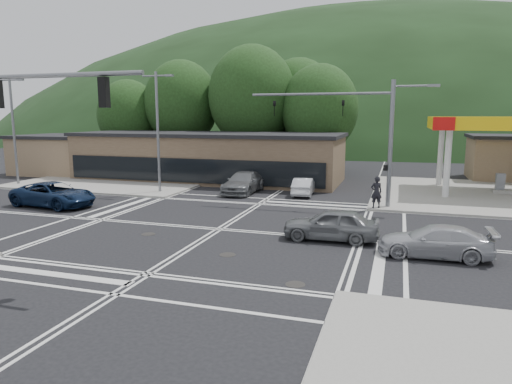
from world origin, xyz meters
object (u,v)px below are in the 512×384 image
(car_silver_east, at_px, (435,241))
(car_northbound, at_px, (244,182))
(car_queue_b, at_px, (301,178))
(pedestrian, at_px, (376,192))
(car_grey_center, at_px, (331,224))
(car_blue_west, at_px, (54,194))
(car_queue_a, at_px, (304,186))

(car_silver_east, xyz_separation_m, car_northbound, (-12.86, 12.84, 0.12))
(car_queue_b, distance_m, pedestrian, 10.45)
(car_northbound, xyz_separation_m, pedestrian, (10.02, -3.69, 0.35))
(car_queue_b, bearing_deg, car_grey_center, 116.13)
(car_blue_west, bearing_deg, car_grey_center, -92.12)
(car_blue_west, relative_size, car_grey_center, 1.27)
(car_silver_east, bearing_deg, car_queue_b, -152.62)
(car_grey_center, relative_size, car_silver_east, 0.98)
(car_northbound, height_order, pedestrian, pedestrian)
(car_queue_a, height_order, pedestrian, pedestrian)
(car_blue_west, xyz_separation_m, car_silver_east, (22.87, -4.04, -0.12))
(car_queue_a, bearing_deg, car_blue_west, 27.26)
(car_northbound, distance_m, pedestrian, 10.68)
(car_queue_a, relative_size, pedestrian, 2.00)
(car_queue_a, xyz_separation_m, pedestrian, (5.42, -4.02, 0.49))
(car_blue_west, distance_m, car_queue_b, 18.96)
(car_silver_east, height_order, car_northbound, car_northbound)
(pedestrian, bearing_deg, car_silver_east, 85.40)
(car_northbound, bearing_deg, car_grey_center, -53.45)
(pedestrian, bearing_deg, car_northbound, -42.11)
(car_blue_west, height_order, car_northbound, car_blue_west)
(car_grey_center, bearing_deg, car_blue_west, -100.20)
(car_blue_west, bearing_deg, car_queue_b, -39.32)
(car_queue_a, height_order, car_queue_b, car_queue_b)
(car_queue_a, xyz_separation_m, car_northbound, (-4.60, -0.33, 0.14))
(car_queue_a, bearing_deg, car_northbound, -0.62)
(car_blue_west, relative_size, car_queue_b, 1.45)
(car_grey_center, bearing_deg, car_queue_b, -165.03)
(car_northbound, bearing_deg, car_queue_b, 52.43)
(car_blue_west, relative_size, car_silver_east, 1.24)
(car_blue_west, relative_size, car_queue_a, 1.44)
(car_blue_west, relative_size, car_northbound, 1.05)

